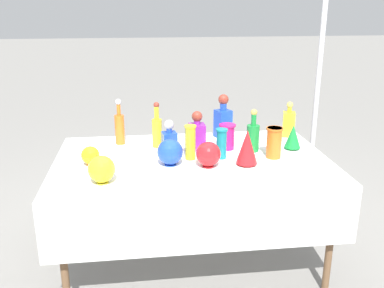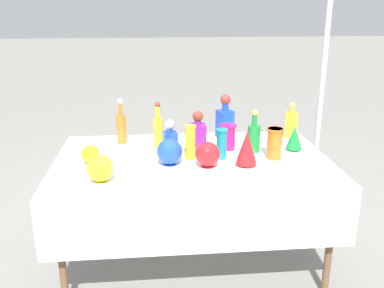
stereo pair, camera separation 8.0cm
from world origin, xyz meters
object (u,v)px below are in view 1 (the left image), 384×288
canopy_pole (318,85)px  square_decanter_0 (197,134)px  square_decanter_3 (223,119)px  slender_vase_1 (190,141)px  tall_bottle_0 (157,130)px  slender_vase_3 (227,136)px  tall_bottle_1 (253,136)px  round_bowl_2 (208,154)px  round_bowl_3 (170,152)px  fluted_vase_0 (293,137)px  slender_vase_2 (222,143)px  fluted_vase_1 (247,147)px  tall_bottle_2 (120,127)px  slender_vase_0 (274,142)px  round_bowl_1 (102,169)px  square_decanter_2 (169,139)px  square_decanter_1 (289,122)px  round_bowl_0 (90,155)px

canopy_pole → square_decanter_0: bearing=-150.9°
square_decanter_3 → slender_vase_1: (-0.30, -0.44, -0.02)m
tall_bottle_0 → slender_vase_3: bearing=-12.7°
tall_bottle_1 → round_bowl_2: 0.44m
round_bowl_3 → fluted_vase_0: bearing=13.4°
slender_vase_2 → fluted_vase_1: fluted_vase_1 is taller
tall_bottle_2 → fluted_vase_0: (1.20, -0.27, -0.04)m
slender_vase_3 → fluted_vase_0: size_ratio=1.03×
tall_bottle_1 → canopy_pole: canopy_pole is taller
slender_vase_0 → round_bowl_2: (-0.45, -0.12, -0.02)m
square_decanter_0 → square_decanter_3: square_decanter_3 is taller
square_decanter_0 → slender_vase_1: (-0.07, -0.17, 0.00)m
tall_bottle_0 → slender_vase_2: tall_bottle_0 is taller
round_bowl_1 → slender_vase_0: bearing=14.9°
square_decanter_3 → square_decanter_2: bearing=-144.3°
slender_vase_2 → fluted_vase_0: 0.54m
tall_bottle_0 → square_decanter_0: size_ratio=1.17×
tall_bottle_0 → square_decanter_2: (0.08, -0.14, -0.03)m
fluted_vase_1 → square_decanter_3: bearing=93.7°
square_decanter_2 → round_bowl_2: square_decanter_2 is taller
slender_vase_3 → tall_bottle_2: bearing=164.3°
square_decanter_2 → round_bowl_1: bearing=-131.8°
tall_bottle_0 → square_decanter_1: (1.00, 0.13, -0.02)m
round_bowl_2 → tall_bottle_1: bearing=36.7°
square_decanter_1 → tall_bottle_0: bearing=-172.7°
tall_bottle_2 → square_decanter_1: bearing=1.2°
round_bowl_0 → square_decanter_0: bearing=16.4°
square_decanter_3 → slender_vase_3: 0.28m
square_decanter_1 → slender_vase_2: bearing=-145.3°
square_decanter_2 → slender_vase_1: square_decanter_2 is taller
fluted_vase_1 → round_bowl_1: (-0.88, -0.18, -0.03)m
slender_vase_1 → fluted_vase_0: bearing=8.7°
tall_bottle_1 → round_bowl_0: (-1.08, -0.14, -0.04)m
tall_bottle_0 → fluted_vase_1: (0.54, -0.43, -0.01)m
square_decanter_1 → square_decanter_2: bearing=-163.8°
square_decanter_1 → slender_vase_3: (-0.52, -0.24, -0.01)m
square_decanter_3 → slender_vase_2: size_ratio=1.66×
fluted_vase_0 → fluted_vase_1: (-0.39, -0.26, 0.03)m
fluted_vase_0 → slender_vase_0: bearing=-140.4°
slender_vase_1 → square_decanter_2: bearing=132.9°
square_decanter_3 → slender_vase_3: size_ratio=1.87×
tall_bottle_0 → round_bowl_2: 0.53m
slender_vase_3 → tall_bottle_1: bearing=-20.8°
tall_bottle_2 → fluted_vase_0: bearing=-12.6°
slender_vase_3 → round_bowl_2: bearing=-119.7°
square_decanter_1 → fluted_vase_0: (-0.07, -0.30, -0.02)m
round_bowl_3 → round_bowl_1: bearing=-150.0°
fluted_vase_1 → round_bowl_2: (-0.25, -0.01, -0.03)m
slender_vase_2 → tall_bottle_1: bearing=25.4°
canopy_pole → square_decanter_1: bearing=-134.1°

